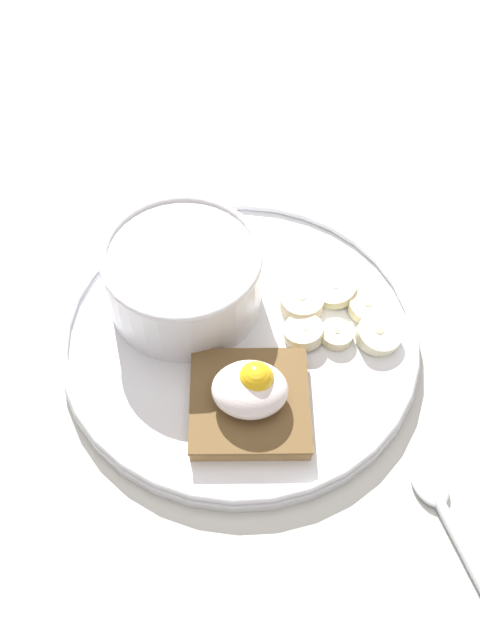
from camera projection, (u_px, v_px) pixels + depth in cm
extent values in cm
cube|color=beige|center=(240.00, 349.00, 57.54)|extent=(120.00, 120.00, 2.00)
cylinder|color=white|center=(240.00, 338.00, 56.31)|extent=(28.13, 28.13, 1.00)
torus|color=white|center=(240.00, 333.00, 55.66)|extent=(27.93, 27.93, 0.60)
cylinder|color=white|center=(184.00, 279.00, 55.63)|extent=(12.17, 12.17, 5.56)
torus|color=white|center=(181.00, 255.00, 53.36)|extent=(12.37, 12.37, 0.60)
cylinder|color=#BC637E|center=(184.00, 281.00, 55.87)|extent=(10.77, 10.77, 4.55)
ellipsoid|color=#BC637E|center=(182.00, 264.00, 54.18)|extent=(10.23, 10.23, 1.20)
ellipsoid|color=#936D4B|center=(187.00, 256.00, 54.11)|extent=(2.12, 1.88, 0.77)
ellipsoid|color=beige|center=(173.00, 266.00, 53.68)|extent=(1.61, 1.45, 0.58)
ellipsoid|color=beige|center=(184.00, 236.00, 55.41)|extent=(1.64, 1.19, 0.65)
ellipsoid|color=tan|center=(183.00, 256.00, 54.19)|extent=(1.87, 1.99, 0.72)
ellipsoid|color=tan|center=(196.00, 261.00, 53.84)|extent=(1.83, 1.18, 0.78)
cube|color=brown|center=(250.00, 399.00, 51.16)|extent=(9.01, 9.01, 0.30)
cube|color=olive|center=(250.00, 403.00, 51.62)|extent=(8.84, 8.84, 1.34)
ellipsoid|color=white|center=(250.00, 389.00, 50.01)|extent=(5.43, 4.62, 2.63)
sphere|color=yellow|center=(256.00, 379.00, 49.58)|extent=(2.58, 2.58, 2.58)
cylinder|color=beige|center=(337.00, 338.00, 55.19)|extent=(3.71, 3.71, 0.97)
cylinder|color=#B5AE8A|center=(337.00, 334.00, 54.82)|extent=(0.67, 0.67, 0.13)
cylinder|color=beige|center=(335.00, 289.00, 57.80)|extent=(4.09, 4.00, 1.50)
cylinder|color=#B6AF8A|center=(336.00, 286.00, 57.45)|extent=(0.73, 0.72, 0.24)
cylinder|color=beige|center=(303.00, 334.00, 55.15)|extent=(4.39, 4.36, 1.48)
cylinder|color=#B7B191|center=(304.00, 330.00, 54.71)|extent=(0.78, 0.78, 0.19)
cylinder|color=#EDECC4|center=(379.00, 337.00, 54.96)|extent=(4.95, 4.92, 1.60)
cylinder|color=#B9B899|center=(380.00, 334.00, 54.53)|extent=(0.88, 0.88, 0.22)
cylinder|color=#FBE7C1|center=(302.00, 302.00, 56.92)|extent=(4.56, 4.56, 1.35)
cylinder|color=#C4B496|center=(302.00, 297.00, 56.38)|extent=(0.82, 0.82, 0.12)
cylinder|color=#F6E7B4|center=(367.00, 307.00, 56.83)|extent=(3.89, 3.86, 1.09)
cylinder|color=#BFB48C|center=(368.00, 304.00, 56.47)|extent=(0.70, 0.69, 0.16)
cylinder|color=silver|center=(469.00, 559.00, 46.41)|extent=(4.66, 10.47, 0.80)
ellipsoid|color=silver|center=(430.00, 484.00, 49.40)|extent=(3.53, 4.22, 0.70)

